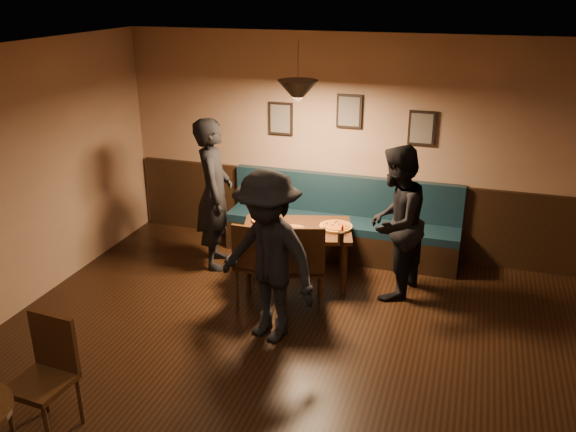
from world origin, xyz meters
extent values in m
plane|color=black|center=(0.00, 0.00, 0.00)|extent=(7.00, 7.00, 0.00)
plane|color=silver|center=(0.00, 0.00, 2.80)|extent=(7.00, 7.00, 0.00)
plane|color=#8C704F|center=(0.00, 3.50, 1.40)|extent=(6.00, 0.00, 6.00)
cube|color=black|center=(0.00, 3.47, 0.50)|extent=(5.88, 0.06, 1.00)
cube|color=black|center=(-0.90, 3.47, 1.70)|extent=(0.32, 0.04, 0.42)
cube|color=black|center=(0.00, 3.47, 1.85)|extent=(0.32, 0.04, 0.42)
cube|color=black|center=(0.90, 3.47, 1.70)|extent=(0.32, 0.04, 0.42)
cone|color=black|center=(-0.34, 2.36, 2.25)|extent=(0.44, 0.44, 0.25)
cube|color=black|center=(-0.34, 2.36, 0.34)|extent=(1.42, 1.11, 0.67)
imported|color=black|center=(-1.43, 2.47, 0.94)|extent=(0.66, 0.80, 1.88)
imported|color=black|center=(0.79, 2.36, 0.88)|extent=(0.84, 0.98, 1.75)
imported|color=black|center=(-0.25, 1.09, 0.88)|extent=(1.29, 1.02, 1.75)
cylinder|color=orange|center=(-0.75, 2.44, 0.69)|extent=(0.42, 0.42, 0.04)
cylinder|color=orange|center=(-0.36, 2.22, 0.69)|extent=(0.44, 0.44, 0.04)
cylinder|color=gold|center=(0.10, 2.49, 0.70)|extent=(0.44, 0.44, 0.04)
cylinder|color=black|center=(0.25, 2.04, 0.75)|extent=(0.09, 0.09, 0.15)
cylinder|color=#A01E05|center=(0.21, 2.31, 0.74)|extent=(0.04, 0.04, 0.13)
cube|color=#207933|center=(-0.90, 2.66, 0.68)|extent=(0.15, 0.15, 0.01)
cube|color=#217E27|center=(-0.89, 2.08, 0.68)|extent=(0.22, 0.22, 0.01)
cube|color=#B8B9BD|center=(-0.34, 2.01, 0.68)|extent=(0.18, 0.05, 0.00)
camera|label=1|loc=(1.52, -3.85, 3.36)|focal=37.50mm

